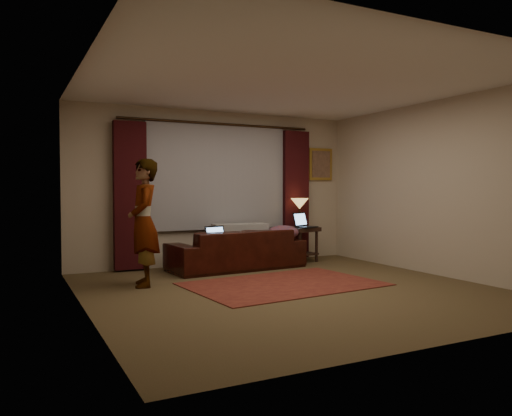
{
  "coord_description": "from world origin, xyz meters",
  "views": [
    {
      "loc": [
        -3.22,
        -5.42,
        1.28
      ],
      "look_at": [
        0.1,
        1.2,
        1.0
      ],
      "focal_mm": 35.0,
      "sensor_mm": 36.0,
      "label": 1
    }
  ],
  "objects_px": {
    "sofa": "(237,242)",
    "person": "(144,223)",
    "laptop_sofa": "(220,235)",
    "end_table": "(300,244)",
    "laptop_table": "(306,220)",
    "tiffany_lamp": "(300,213)"
  },
  "relations": [
    {
      "from": "sofa",
      "to": "person",
      "type": "distance_m",
      "value": 1.88
    },
    {
      "from": "laptop_sofa",
      "to": "end_table",
      "type": "relative_size",
      "value": 0.63
    },
    {
      "from": "person",
      "to": "laptop_table",
      "type": "bearing_deg",
      "value": 115.02
    },
    {
      "from": "laptop_sofa",
      "to": "tiffany_lamp",
      "type": "height_order",
      "value": "tiffany_lamp"
    },
    {
      "from": "sofa",
      "to": "tiffany_lamp",
      "type": "height_order",
      "value": "tiffany_lamp"
    },
    {
      "from": "sofa",
      "to": "laptop_table",
      "type": "distance_m",
      "value": 1.41
    },
    {
      "from": "laptop_sofa",
      "to": "tiffany_lamp",
      "type": "xyz_separation_m",
      "value": [
        1.7,
        0.43,
        0.3
      ]
    },
    {
      "from": "end_table",
      "to": "tiffany_lamp",
      "type": "distance_m",
      "value": 0.56
    },
    {
      "from": "sofa",
      "to": "person",
      "type": "bearing_deg",
      "value": 19.25
    },
    {
      "from": "laptop_sofa",
      "to": "sofa",
      "type": "bearing_deg",
      "value": 6.36
    },
    {
      "from": "laptop_table",
      "to": "laptop_sofa",
      "type": "bearing_deg",
      "value": 163.73
    },
    {
      "from": "tiffany_lamp",
      "to": "laptop_sofa",
      "type": "bearing_deg",
      "value": -165.95
    },
    {
      "from": "laptop_sofa",
      "to": "person",
      "type": "bearing_deg",
      "value": -168.88
    },
    {
      "from": "end_table",
      "to": "person",
      "type": "distance_m",
      "value": 3.22
    },
    {
      "from": "tiffany_lamp",
      "to": "person",
      "type": "xyz_separation_m",
      "value": [
        -3.04,
        -1.05,
        -0.02
      ]
    },
    {
      "from": "person",
      "to": "end_table",
      "type": "bearing_deg",
      "value": 117.8
    },
    {
      "from": "laptop_sofa",
      "to": "person",
      "type": "xyz_separation_m",
      "value": [
        -1.34,
        -0.62,
        0.27
      ]
    },
    {
      "from": "sofa",
      "to": "end_table",
      "type": "xyz_separation_m",
      "value": [
        1.34,
        0.24,
        -0.13
      ]
    },
    {
      "from": "end_table",
      "to": "laptop_sofa",
      "type": "bearing_deg",
      "value": -167.91
    },
    {
      "from": "end_table",
      "to": "person",
      "type": "height_order",
      "value": "person"
    },
    {
      "from": "sofa",
      "to": "laptop_table",
      "type": "height_order",
      "value": "sofa"
    },
    {
      "from": "laptop_table",
      "to": "end_table",
      "type": "bearing_deg",
      "value": 79.1
    }
  ]
}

